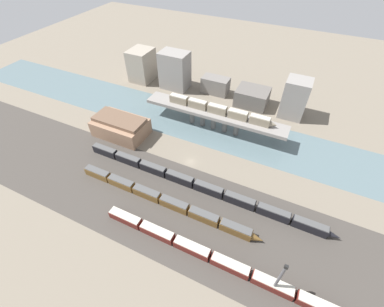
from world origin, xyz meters
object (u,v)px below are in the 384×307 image
at_px(train_on_bridge, 219,110).
at_px(warehouse_building, 121,126).
at_px(signal_tower, 279,279).
at_px(train_yard_far, 197,185).
at_px(train_yard_near, 215,259).
at_px(train_yard_mid, 164,200).

bearing_deg(train_on_bridge, warehouse_building, -150.40).
bearing_deg(warehouse_building, train_on_bridge, 29.60).
bearing_deg(signal_tower, train_yard_far, 145.14).
bearing_deg(signal_tower, warehouse_building, 154.29).
xyz_separation_m(train_yard_far, warehouse_building, (-47.99, 15.32, 2.55)).
height_order(train_yard_near, warehouse_building, warehouse_building).
distance_m(train_yard_far, signal_tower, 44.65).
distance_m(train_on_bridge, signal_tower, 77.10).
bearing_deg(train_yard_near, train_yard_far, 125.77).
xyz_separation_m(train_yard_near, warehouse_building, (-65.67, 39.86, 2.84)).
relative_size(train_yard_near, train_yard_mid, 1.09).
bearing_deg(train_yard_near, train_on_bridge, 110.45).
relative_size(train_on_bridge, signal_tower, 3.17).
relative_size(train_yard_far, signal_tower, 6.17).
bearing_deg(train_on_bridge, train_yard_near, -69.55).
height_order(train_yard_mid, warehouse_building, warehouse_building).
distance_m(train_on_bridge, train_yard_mid, 52.19).
relative_size(train_yard_mid, warehouse_building, 2.98).
bearing_deg(train_on_bridge, train_yard_far, -81.19).
height_order(train_on_bridge, train_yard_near, train_on_bridge).
xyz_separation_m(train_yard_mid, signal_tower, (44.59, -13.19, 6.72)).
xyz_separation_m(train_yard_far, signal_tower, (36.24, -25.24, 6.57)).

